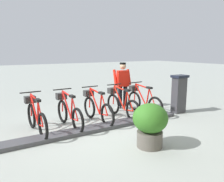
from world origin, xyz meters
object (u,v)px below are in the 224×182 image
at_px(bike_docked_1, 121,104).
at_px(bike_docked_2, 97,108).
at_px(planter_bush, 150,123).
at_px(bike_docked_3, 68,112).
at_px(bike_docked_4, 36,117).
at_px(bike_docked_0, 143,101).
at_px(payment_kiosk, 179,93).
at_px(worker_near_rack, 123,84).

bearing_deg(bike_docked_1, bike_docked_2, 90.00).
bearing_deg(planter_bush, bike_docked_3, 25.36).
bearing_deg(bike_docked_4, planter_bush, -138.81).
bearing_deg(bike_docked_3, bike_docked_4, 90.00).
relative_size(bike_docked_0, bike_docked_4, 1.00).
bearing_deg(bike_docked_2, bike_docked_0, -90.00).
height_order(bike_docked_3, bike_docked_4, same).
xyz_separation_m(payment_kiosk, planter_bush, (-1.60, 2.67, -0.12)).
bearing_deg(worker_near_rack, bike_docked_0, -167.01).
bearing_deg(payment_kiosk, planter_bush, 121.00).
relative_size(bike_docked_2, planter_bush, 1.77).
bearing_deg(bike_docked_2, bike_docked_3, 90.00).
height_order(bike_docked_0, bike_docked_4, same).
bearing_deg(bike_docked_3, bike_docked_1, -90.00).
xyz_separation_m(payment_kiosk, bike_docked_0, (0.57, 1.08, -0.24)).
xyz_separation_m(bike_docked_1, bike_docked_2, (0.00, 0.87, 0.00)).
bearing_deg(planter_bush, payment_kiosk, -59.00).
bearing_deg(bike_docked_1, bike_docked_3, 90.00).
relative_size(bike_docked_2, bike_docked_4, 1.00).
bearing_deg(bike_docked_3, worker_near_rack, -69.65).
height_order(bike_docked_2, planter_bush, bike_docked_2).
xyz_separation_m(bike_docked_0, bike_docked_3, (0.00, 2.62, 0.00)).
height_order(payment_kiosk, planter_bush, payment_kiosk).
bearing_deg(bike_docked_4, bike_docked_2, -90.00).
xyz_separation_m(bike_docked_1, worker_near_rack, (0.89, -0.67, 0.48)).
relative_size(payment_kiosk, bike_docked_1, 0.74).
relative_size(bike_docked_3, worker_near_rack, 1.04).
distance_m(bike_docked_0, bike_docked_3, 2.62).
relative_size(payment_kiosk, bike_docked_0, 0.74).
xyz_separation_m(bike_docked_4, worker_near_rack, (0.89, -3.28, 0.48)).
xyz_separation_m(bike_docked_0, bike_docked_4, (0.00, 3.49, 0.00)).
distance_m(bike_docked_2, worker_near_rack, 1.84).
xyz_separation_m(bike_docked_0, planter_bush, (-2.18, 1.59, 0.11)).
xyz_separation_m(bike_docked_1, bike_docked_3, (0.00, 1.75, 0.00)).
relative_size(bike_docked_0, bike_docked_2, 1.00).
height_order(bike_docked_1, bike_docked_2, same).
bearing_deg(bike_docked_3, bike_docked_0, -90.00).
distance_m(bike_docked_3, bike_docked_4, 0.87).
xyz_separation_m(payment_kiosk, bike_docked_1, (0.57, 1.96, -0.24)).
distance_m(bike_docked_3, planter_bush, 2.41).
relative_size(bike_docked_4, worker_near_rack, 1.04).
relative_size(bike_docked_0, bike_docked_1, 1.00).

